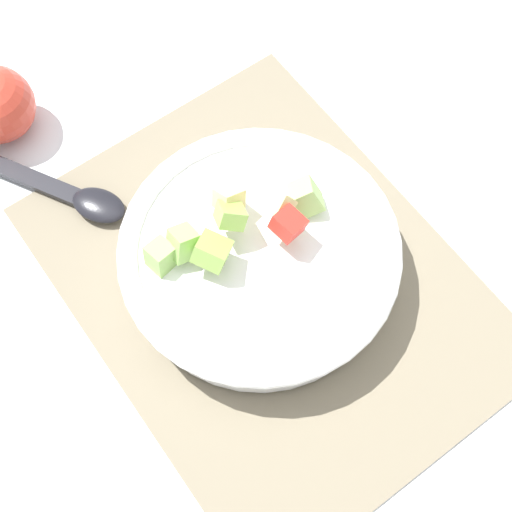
# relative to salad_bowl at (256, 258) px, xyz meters

# --- Properties ---
(ground_plane) EXTENTS (2.40, 2.40, 0.00)m
(ground_plane) POSITION_rel_salad_bowl_xyz_m (-0.01, -0.00, -0.04)
(ground_plane) COLOR silver
(placemat) EXTENTS (0.44, 0.34, 0.01)m
(placemat) POSITION_rel_salad_bowl_xyz_m (-0.01, -0.00, -0.04)
(placemat) COLOR #756B56
(placemat) RESTS_ON ground_plane
(salad_bowl) EXTENTS (0.26, 0.26, 0.10)m
(salad_bowl) POSITION_rel_salad_bowl_xyz_m (0.00, 0.00, 0.00)
(salad_bowl) COLOR white
(salad_bowl) RESTS_ON placemat
(serving_spoon) EXTENTS (0.20, 0.13, 0.01)m
(serving_spoon) POSITION_rel_salad_bowl_xyz_m (0.19, 0.11, -0.03)
(serving_spoon) COLOR black
(serving_spoon) RESTS_ON placemat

